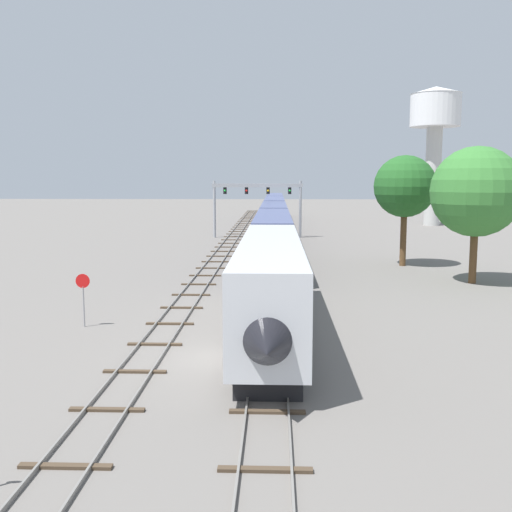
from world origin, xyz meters
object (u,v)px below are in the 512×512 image
at_px(passenger_train, 274,221).
at_px(trackside_tree_mid, 405,187).
at_px(trackside_tree_left, 476,192).
at_px(stop_sign, 83,292).
at_px(water_tower, 435,121).
at_px(signal_gantry, 257,196).

bearing_deg(passenger_train, trackside_tree_mid, -58.94).
bearing_deg(trackside_tree_left, stop_sign, -150.80).
distance_m(water_tower, trackside_tree_mid, 50.02).
relative_size(water_tower, trackside_tree_mid, 2.29).
bearing_deg(signal_gantry, trackside_tree_mid, -60.76).
relative_size(stop_sign, trackside_tree_left, 0.28).
bearing_deg(stop_sign, trackside_tree_left, 29.20).
height_order(trackside_tree_left, trackside_tree_mid, trackside_tree_left).
bearing_deg(stop_sign, signal_gantry, 80.85).
height_order(stop_sign, trackside_tree_mid, trackside_tree_mid).
distance_m(passenger_train, trackside_tree_left, 32.62).
height_order(water_tower, trackside_tree_mid, water_tower).
relative_size(signal_gantry, trackside_tree_left, 1.17).
height_order(signal_gantry, trackside_tree_left, trackside_tree_left).
height_order(water_tower, stop_sign, water_tower).
bearing_deg(stop_sign, trackside_tree_mid, 46.52).
relative_size(water_tower, trackside_tree_left, 2.22).
relative_size(trackside_tree_left, trackside_tree_mid, 1.03).
relative_size(passenger_train, trackside_tree_mid, 10.88).
bearing_deg(water_tower, trackside_tree_left, -101.50).
distance_m(trackside_tree_left, trackside_tree_mid, 9.55).
relative_size(signal_gantry, stop_sign, 4.20).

